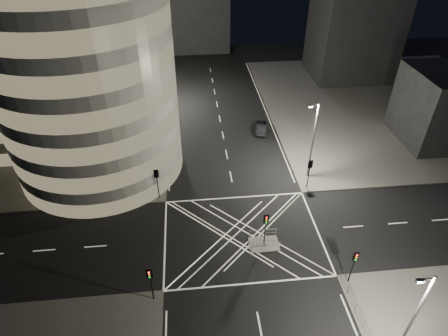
{
  "coord_description": "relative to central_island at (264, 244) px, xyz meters",
  "views": [
    {
      "loc": [
        -4.69,
        -26.82,
        28.88
      ],
      "look_at": [
        -1.1,
        7.9,
        3.0
      ],
      "focal_mm": 30.0,
      "sensor_mm": 36.0,
      "label": 1
    }
  ],
  "objects": [
    {
      "name": "street_lamp_left_near",
      "position": [
        -11.44,
        13.5,
        5.47
      ],
      "size": [
        1.25,
        0.25,
        10.0
      ],
      "color": "slate",
      "rests_on": "sidewalk_far_left"
    },
    {
      "name": "railing_near_right",
      "position": [
        6.3,
        -10.65,
        0.62
      ],
      "size": [
        0.06,
        11.7,
        1.1
      ],
      "primitive_type": "cube",
      "color": "slate",
      "rests_on": "sidewalk_near_right"
    },
    {
      "name": "traffic_signal_island",
      "position": [
        0.0,
        0.0,
        2.84
      ],
      "size": [
        0.55,
        0.22,
        4.0
      ],
      "color": "black",
      "rests_on": "central_island"
    },
    {
      "name": "tree_c",
      "position": [
        -12.5,
        22.5,
        5.08
      ],
      "size": [
        4.54,
        4.54,
        7.62
      ],
      "color": "black",
      "rests_on": "sidewalk_far_left"
    },
    {
      "name": "tree_a",
      "position": [
        -12.5,
        10.5,
        4.49
      ],
      "size": [
        4.09,
        4.09,
        6.78
      ],
      "color": "black",
      "rests_on": "sidewalk_far_left"
    },
    {
      "name": "tree_e",
      "position": [
        -12.5,
        34.5,
        3.85
      ],
      "size": [
        3.81,
        3.81,
        5.98
      ],
      "color": "black",
      "rests_on": "sidewalk_far_left"
    },
    {
      "name": "sidewalk_far_right",
      "position": [
        27.0,
        28.5,
        0.0
      ],
      "size": [
        42.0,
        42.0,
        0.15
      ],
      "primitive_type": "cube",
      "color": "#555250",
      "rests_on": "ground"
    },
    {
      "name": "building_far_end",
      "position": [
        -6.0,
        59.5,
        8.93
      ],
      "size": [
        18.0,
        8.0,
        18.0
      ],
      "primitive_type": "cube",
      "color": "black",
      "rests_on": "ground"
    },
    {
      "name": "sedan",
      "position": [
        3.77,
        21.99,
        0.61
      ],
      "size": [
        2.35,
        4.38,
        1.37
      ],
      "primitive_type": "imported",
      "rotation": [
        0.0,
        0.0,
        2.92
      ],
      "color": "black",
      "rests_on": "ground"
    },
    {
      "name": "street_lamp_right_far",
      "position": [
        7.44,
        10.5,
        5.47
      ],
      "size": [
        1.25,
        0.25,
        10.0
      ],
      "color": "slate",
      "rests_on": "sidewalk_far_right"
    },
    {
      "name": "ground",
      "position": [
        -2.0,
        1.5,
        -0.07
      ],
      "size": [
        120.0,
        120.0,
        0.0
      ],
      "primitive_type": "plane",
      "color": "black",
      "rests_on": "ground"
    },
    {
      "name": "building_right_near",
      "position": [
        28.0,
        17.5,
        5.08
      ],
      "size": [
        10.0,
        10.0,
        10.0
      ],
      "primitive_type": "cube",
      "color": "black",
      "rests_on": "sidewalk_far_right"
    },
    {
      "name": "tree_b",
      "position": [
        -12.5,
        16.5,
        4.33
      ],
      "size": [
        4.06,
        4.06,
        6.6
      ],
      "color": "black",
      "rests_on": "sidewalk_far_left"
    },
    {
      "name": "tree_d",
      "position": [
        -12.5,
        28.5,
        5.12
      ],
      "size": [
        5.18,
        5.18,
        8.03
      ],
      "color": "black",
      "rests_on": "sidewalk_far_left"
    },
    {
      "name": "central_island",
      "position": [
        0.0,
        0.0,
        0.0
      ],
      "size": [
        3.0,
        2.0,
        0.15
      ],
      "primitive_type": "cube",
      "color": "slate",
      "rests_on": "ground"
    },
    {
      "name": "office_block_rear",
      "position": [
        -24.0,
        43.5,
        11.07
      ],
      "size": [
        24.0,
        16.0,
        22.0
      ],
      "primitive_type": "cube",
      "color": "#9C9A93",
      "rests_on": "sidewalk_far_left"
    },
    {
      "name": "traffic_signal_nr",
      "position": [
        6.8,
        -5.3,
        2.84
      ],
      "size": [
        0.55,
        0.22,
        4.0
      ],
      "color": "black",
      "rests_on": "sidewalk_near_right"
    },
    {
      "name": "sidewalk_far_left",
      "position": [
        -31.0,
        28.5,
        0.0
      ],
      "size": [
        42.0,
        42.0,
        0.15
      ],
      "primitive_type": "cube",
      "color": "#555250",
      "rests_on": "ground"
    },
    {
      "name": "railing_island_south",
      "position": [
        0.0,
        -0.9,
        0.62
      ],
      "size": [
        2.8,
        0.06,
        1.1
      ],
      "primitive_type": "cube",
      "color": "slate",
      "rests_on": "central_island"
    },
    {
      "name": "traffic_signal_fr",
      "position": [
        6.8,
        8.3,
        2.84
      ],
      "size": [
        0.55,
        0.22,
        4.0
      ],
      "color": "black",
      "rests_on": "sidewalk_far_right"
    },
    {
      "name": "railing_island_north",
      "position": [
        0.0,
        0.9,
        0.62
      ],
      "size": [
        2.8,
        0.06,
        1.1
      ],
      "primitive_type": "cube",
      "color": "slate",
      "rests_on": "central_island"
    },
    {
      "name": "street_lamp_right_near",
      "position": [
        7.44,
        -12.5,
        5.47
      ],
      "size": [
        1.25,
        0.25,
        10.0
      ],
      "color": "slate",
      "rests_on": "sidewalk_near_right"
    },
    {
      "name": "traffic_signal_fl",
      "position": [
        -10.8,
        8.3,
        2.84
      ],
      "size": [
        0.55,
        0.22,
        4.0
      ],
      "color": "black",
      "rests_on": "sidewalk_far_left"
    },
    {
      "name": "traffic_signal_nl",
      "position": [
        -10.8,
        -5.3,
        2.84
      ],
      "size": [
        0.55,
        0.22,
        4.0
      ],
      "color": "black",
      "rests_on": "sidewalk_near_left"
    },
    {
      "name": "office_tower_curved",
      "position": [
        -22.74,
        20.24,
        12.58
      ],
      "size": [
        30.0,
        29.0,
        27.2
      ],
      "color": "#9C9A93",
      "rests_on": "sidewalk_far_left"
    },
    {
      "name": "building_right_far",
      "position": [
        24.0,
        41.5,
        7.58
      ],
      "size": [
        14.0,
        12.0,
        15.0
      ],
      "primitive_type": "cube",
      "color": "black",
      "rests_on": "sidewalk_far_right"
    },
    {
      "name": "street_lamp_left_far",
      "position": [
        -11.44,
        31.5,
        5.47
      ],
      "size": [
        1.25,
        0.25,
        10.0
      ],
      "color": "slate",
      "rests_on": "sidewalk_far_left"
    }
  ]
}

